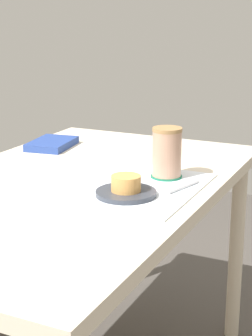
{
  "coord_description": "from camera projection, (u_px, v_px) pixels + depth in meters",
  "views": [
    {
      "loc": [
        -1.24,
        -0.76,
        1.16
      ],
      "look_at": [
        0.03,
        -0.15,
        0.75
      ],
      "focal_mm": 60.0,
      "sensor_mm": 36.0,
      "label": 1
    }
  ],
  "objects": [
    {
      "name": "placemat",
      "position": [
        140.0,
        188.0,
        1.46
      ],
      "size": [
        0.4,
        0.3,
        0.0
      ],
      "primitive_type": "cube",
      "color": "white",
      "rests_on": "dining_table"
    },
    {
      "name": "small_book",
      "position": [
        52.0,
        144.0,
        1.89
      ],
      "size": [
        0.2,
        0.15,
        0.02
      ],
      "primitive_type": "cube",
      "rotation": [
        0.0,
        0.0,
        0.14
      ],
      "color": "navy",
      "rests_on": "dining_table"
    },
    {
      "name": "coffee_mug",
      "position": [
        167.0,
        152.0,
        1.52
      ],
      "size": [
        0.11,
        0.08,
        0.13
      ],
      "color": "tan",
      "rests_on": "coffee_coaster"
    },
    {
      "name": "pastry",
      "position": [
        126.0,
        183.0,
        1.38
      ],
      "size": [
        0.07,
        0.07,
        0.04
      ],
      "primitive_type": "cylinder",
      "color": "tan",
      "rests_on": "pastry_plate"
    },
    {
      "name": "pastry_plate",
      "position": [
        126.0,
        193.0,
        1.39
      ],
      "size": [
        0.15,
        0.15,
        0.01
      ],
      "primitive_type": "cylinder",
      "color": "#333842",
      "rests_on": "placemat"
    },
    {
      "name": "coffee_coaster",
      "position": [
        166.0,
        176.0,
        1.54
      ],
      "size": [
        0.09,
        0.09,
        0.0
      ],
      "primitive_type": "cylinder",
      "color": "#196B4C",
      "rests_on": "placemat"
    },
    {
      "name": "teaspoon",
      "position": [
        184.0,
        187.0,
        1.44
      ],
      "size": [
        0.13,
        0.04,
        0.01
      ],
      "primitive_type": "cylinder",
      "rotation": [
        0.0,
        1.57,
        -0.27
      ],
      "color": "silver",
      "rests_on": "placemat"
    },
    {
      "name": "dining_table",
      "position": [
        72.0,
        209.0,
        1.53
      ],
      "size": [
        1.25,
        0.75,
        0.7
      ],
      "color": "beige",
      "rests_on": "ground_plane"
    }
  ]
}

